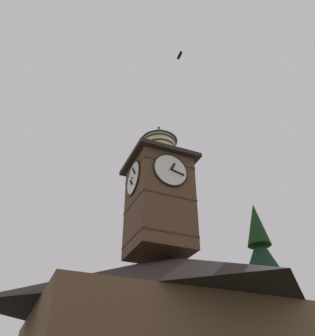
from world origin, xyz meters
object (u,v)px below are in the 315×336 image
at_px(pine_tree_behind, 150,312).
at_px(flying_bird_high, 180,55).
at_px(pine_tree_aside, 273,327).
at_px(moon, 191,282).
at_px(clock_tower, 159,192).

distance_m(pine_tree_behind, flying_bird_high, 16.04).
bearing_deg(pine_tree_aside, moon, -109.52).
distance_m(pine_tree_behind, pine_tree_aside, 7.83).
height_order(pine_tree_aside, moon, moon).
height_order(clock_tower, moon, moon).
xyz_separation_m(pine_tree_aside, flying_bird_high, (8.74, 5.83, 14.76)).
bearing_deg(moon, pine_tree_behind, 57.35).
bearing_deg(moon, clock_tower, 59.23).
distance_m(moon, flying_bird_high, 41.04).
distance_m(pine_tree_behind, moon, 35.89).
relative_size(clock_tower, pine_tree_aside, 0.60).
xyz_separation_m(clock_tower, pine_tree_behind, (-1.18, -4.16, -5.73)).
distance_m(pine_tree_aside, moon, 34.18).
height_order(moon, flying_bird_high, flying_bird_high).
bearing_deg(pine_tree_aside, clock_tower, 16.58).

